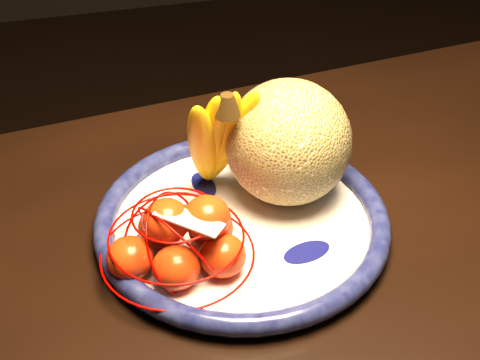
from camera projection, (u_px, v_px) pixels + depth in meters
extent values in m
cube|color=black|center=(419.00, 271.00, 0.85)|extent=(1.54, 1.03, 0.04)
cylinder|color=white|center=(242.00, 227.00, 0.87)|extent=(0.32, 0.32, 0.01)
torus|color=#08093B|center=(242.00, 220.00, 0.86)|extent=(0.35, 0.35, 0.03)
cylinder|color=white|center=(242.00, 230.00, 0.87)|extent=(0.15, 0.15, 0.00)
ellipsoid|color=#0E1257|center=(307.00, 252.00, 0.83)|extent=(0.13, 0.09, 0.00)
ellipsoid|color=#0E1257|center=(204.00, 185.00, 0.92)|extent=(0.07, 0.11, 0.00)
ellipsoid|color=#0E1257|center=(157.00, 237.00, 0.85)|extent=(0.10, 0.07, 0.00)
sphere|color=olive|center=(288.00, 142.00, 0.87)|extent=(0.15, 0.15, 0.15)
ellipsoid|color=gold|center=(203.00, 141.00, 0.85)|extent=(0.07, 0.11, 0.17)
ellipsoid|color=gold|center=(212.00, 137.00, 0.86)|extent=(0.04, 0.09, 0.17)
ellipsoid|color=gold|center=(221.00, 135.00, 0.86)|extent=(0.07, 0.10, 0.17)
ellipsoid|color=gold|center=(230.00, 134.00, 0.87)|extent=(0.09, 0.10, 0.17)
cone|color=black|center=(215.00, 80.00, 0.81)|extent=(0.03, 0.03, 0.03)
ellipsoid|color=#E93F0C|center=(130.00, 258.00, 0.79)|extent=(0.05, 0.05, 0.05)
ellipsoid|color=#E93F0C|center=(176.00, 268.00, 0.77)|extent=(0.05, 0.05, 0.05)
ellipsoid|color=#E93F0C|center=(223.00, 255.00, 0.79)|extent=(0.05, 0.05, 0.05)
ellipsoid|color=#E93F0C|center=(161.00, 228.00, 0.82)|extent=(0.05, 0.05, 0.05)
ellipsoid|color=#E93F0C|center=(211.00, 229.00, 0.82)|extent=(0.05, 0.05, 0.05)
ellipsoid|color=#E93F0C|center=(166.00, 221.00, 0.78)|extent=(0.05, 0.05, 0.05)
ellipsoid|color=#E93F0C|center=(207.00, 218.00, 0.78)|extent=(0.05, 0.05, 0.05)
torus|color=#BC0200|center=(177.00, 254.00, 0.81)|extent=(0.22, 0.22, 0.00)
torus|color=#BC0200|center=(176.00, 236.00, 0.79)|extent=(0.19, 0.19, 0.00)
torus|color=#BC0200|center=(175.00, 214.00, 0.77)|extent=(0.12, 0.12, 0.00)
torus|color=#BC0200|center=(177.00, 243.00, 0.80)|extent=(0.11, 0.05, 0.11)
torus|color=#BC0200|center=(177.00, 243.00, 0.80)|extent=(0.10, 0.12, 0.11)
torus|color=#BC0200|center=(177.00, 243.00, 0.80)|extent=(0.10, 0.12, 0.11)
cube|color=white|center=(189.00, 220.00, 0.76)|extent=(0.07, 0.07, 0.01)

